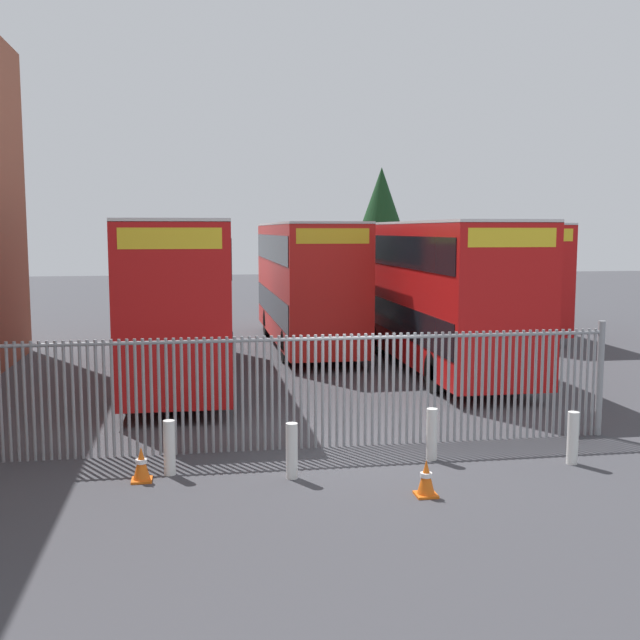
# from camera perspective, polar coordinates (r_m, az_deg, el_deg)

# --- Properties ---
(ground_plane) EXTENTS (100.00, 100.00, 0.00)m
(ground_plane) POSITION_cam_1_polar(r_m,az_deg,el_deg) (22.71, -1.63, -3.85)
(ground_plane) COLOR #3D3D42
(palisade_fence) EXTENTS (13.10, 0.14, 2.35)m
(palisade_fence) POSITION_cam_1_polar(r_m,az_deg,el_deg) (14.53, -2.79, -5.15)
(palisade_fence) COLOR gray
(palisade_fence) RESTS_ON ground
(double_decker_bus_near_gate) EXTENTS (2.54, 10.81, 4.42)m
(double_decker_bus_near_gate) POSITION_cam_1_polar(r_m,az_deg,el_deg) (23.13, 8.76, 2.33)
(double_decker_bus_near_gate) COLOR red
(double_decker_bus_near_gate) RESTS_ON ground
(double_decker_bus_behind_fence_left) EXTENTS (2.54, 10.81, 4.42)m
(double_decker_bus_behind_fence_left) POSITION_cam_1_polar(r_m,az_deg,el_deg) (21.54, -10.60, 1.97)
(double_decker_bus_behind_fence_left) COLOR red
(double_decker_bus_behind_fence_left) RESTS_ON ground
(double_decker_bus_behind_fence_right) EXTENTS (2.54, 10.81, 4.42)m
(double_decker_bus_behind_fence_right) POSITION_cam_1_polar(r_m,az_deg,el_deg) (27.28, -1.06, 3.07)
(double_decker_bus_behind_fence_right) COLOR red
(double_decker_bus_behind_fence_right) RESTS_ON ground
(double_decker_bus_far_back) EXTENTS (2.54, 10.81, 4.42)m
(double_decker_bus_far_back) POSITION_cam_1_polar(r_m,az_deg,el_deg) (32.74, 12.24, 3.53)
(double_decker_bus_far_back) COLOR red
(double_decker_bus_far_back) RESTS_ON ground
(bollard_near_left) EXTENTS (0.20, 0.20, 0.95)m
(bollard_near_left) POSITION_cam_1_polar(r_m,az_deg,el_deg) (13.45, -11.18, -9.34)
(bollard_near_left) COLOR silver
(bollard_near_left) RESTS_ON ground
(bollard_center_front) EXTENTS (0.20, 0.20, 0.95)m
(bollard_center_front) POSITION_cam_1_polar(r_m,az_deg,el_deg) (13.03, -2.12, -9.74)
(bollard_center_front) COLOR silver
(bollard_center_front) RESTS_ON ground
(bollard_near_right) EXTENTS (0.20, 0.20, 0.95)m
(bollard_near_right) POSITION_cam_1_polar(r_m,az_deg,el_deg) (14.18, 8.35, -8.44)
(bollard_near_right) COLOR silver
(bollard_near_right) RESTS_ON ground
(bollard_far_right) EXTENTS (0.20, 0.20, 0.95)m
(bollard_far_right) POSITION_cam_1_polar(r_m,az_deg,el_deg) (14.52, 18.36, -8.36)
(bollard_far_right) COLOR silver
(bollard_far_right) RESTS_ON ground
(traffic_cone_by_gate) EXTENTS (0.34, 0.34, 0.59)m
(traffic_cone_by_gate) POSITION_cam_1_polar(r_m,az_deg,el_deg) (12.36, 7.93, -11.62)
(traffic_cone_by_gate) COLOR orange
(traffic_cone_by_gate) RESTS_ON ground
(traffic_cone_near_kerb) EXTENTS (0.34, 0.34, 0.59)m
(traffic_cone_near_kerb) POSITION_cam_1_polar(r_m,az_deg,el_deg) (13.26, -13.20, -10.46)
(traffic_cone_near_kerb) COLOR orange
(traffic_cone_near_kerb) RESTS_ON ground
(tree_tall_back) EXTENTS (3.79, 3.79, 7.69)m
(tree_tall_back) POSITION_cam_1_polar(r_m,az_deg,el_deg) (43.71, 4.60, 7.76)
(tree_tall_back) COLOR #4C3823
(tree_tall_back) RESTS_ON ground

